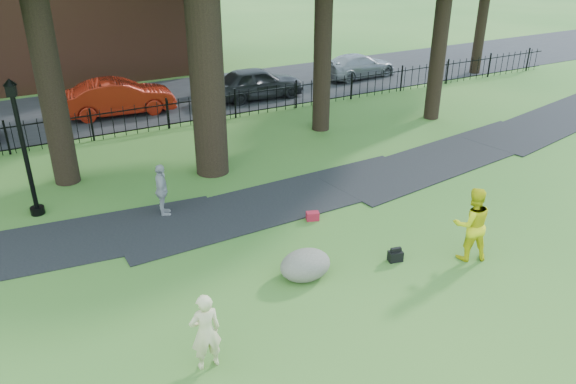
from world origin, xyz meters
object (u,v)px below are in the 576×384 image
red_sedan (119,97)px  boulder (305,263)px  man (472,224)px  lamppost (25,151)px  woman (205,332)px

red_sedan → boulder: bearing=-171.0°
man → boulder: bearing=5.8°
man → lamppost: (-9.38, 7.67, 1.00)m
boulder → woman: bearing=-150.9°
man → red_sedan: size_ratio=0.41×
man → red_sedan: man is taller
man → lamppost: size_ratio=0.48×
lamppost → red_sedan: size_ratio=0.85×
boulder → lamppost: (-5.33, 6.46, 1.60)m
boulder → lamppost: size_ratio=0.32×
lamppost → woman: bearing=-61.0°
woman → red_sedan: bearing=-95.7°
man → red_sedan: bearing=-50.0°
red_sedan → man: bearing=-157.4°
lamppost → red_sedan: 9.43m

